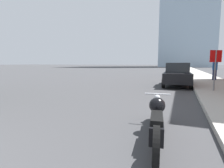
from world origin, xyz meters
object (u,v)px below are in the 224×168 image
object	(u,v)px
parked_car_blue	(176,70)
pedestrian	(215,69)
parked_car_black	(177,75)
motorcycle	(157,119)
stop_sign	(215,63)

from	to	relation	value
parked_car_blue	pedestrian	bearing A→B (deg)	-59.18
parked_car_black	parked_car_blue	distance (m)	10.69
pedestrian	parked_car_blue	bearing A→B (deg)	116.45
motorcycle	parked_car_black	distance (m)	9.05
motorcycle	parked_car_black	xyz separation A→B (m)	(0.22, 9.04, 0.39)
parked_car_black	pedestrian	world-z (taller)	pedestrian
parked_car_black	stop_sign	size ratio (longest dim) A/B	1.99
pedestrian	motorcycle	bearing A→B (deg)	-103.14
parked_car_blue	pedestrian	xyz separation A→B (m)	(3.17, -6.38, 0.28)
parked_car_black	pedestrian	distance (m)	5.20
parked_car_black	pedestrian	bearing A→B (deg)	54.58
parked_car_blue	stop_sign	size ratio (longest dim) A/B	2.15
motorcycle	pedestrian	size ratio (longest dim) A/B	1.52
parked_car_blue	pedestrian	distance (m)	7.13
stop_sign	pedestrian	world-z (taller)	stop_sign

